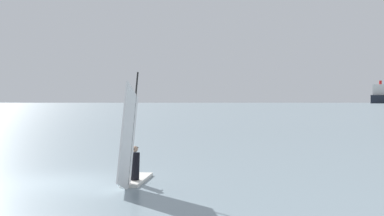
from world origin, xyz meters
The scene contains 3 objects.
ground_plane centered at (0.00, 0.00, 0.00)m, with size 4000.00×4000.00×0.00m, color gray.
windsurfer centered at (2.74, 0.35, 0.99)m, with size 1.15×3.85×4.12m.
cargo_ship centered at (77.72, 811.92, 9.92)m, with size 55.07×197.75×35.88m.
Camera 1 is at (9.64, -13.34, 2.90)m, focal length 41.02 mm.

